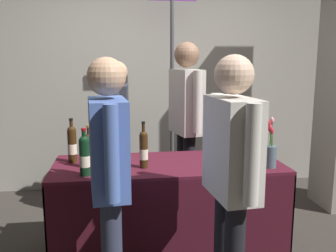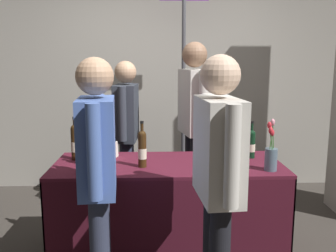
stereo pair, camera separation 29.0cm
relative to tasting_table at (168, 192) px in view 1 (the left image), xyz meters
name	(u,v)px [view 1 (the left image)]	position (x,y,z in m)	size (l,w,h in m)	color
back_partition	(148,79)	(0.00, 1.80, 0.81)	(5.01, 0.12, 2.71)	#9E998E
tasting_table	(168,192)	(0.00, 0.00, 0.00)	(1.81, 0.74, 0.78)	#4C1423
featured_wine_bottle	(247,141)	(0.70, 0.14, 0.36)	(0.07, 0.07, 0.31)	black
display_bottle_0	(144,149)	(-0.20, -0.10, 0.39)	(0.07, 0.07, 0.36)	#38230F
display_bottle_1	(89,150)	(-0.61, -0.05, 0.38)	(0.07, 0.07, 0.33)	#38230F
display_bottle_2	(85,155)	(-0.63, -0.24, 0.39)	(0.08, 0.08, 0.34)	black
display_bottle_3	(72,144)	(-0.76, 0.13, 0.39)	(0.07, 0.07, 0.36)	#38230F
wine_glass_near_vendor	(231,143)	(0.59, 0.23, 0.34)	(0.07, 0.07, 0.13)	silver
flower_vase	(270,152)	(0.75, -0.23, 0.36)	(0.09, 0.09, 0.39)	slate
brochure_stand	(111,152)	(-0.45, 0.14, 0.31)	(0.17, 0.01, 0.13)	silver
vendor_presenter	(118,126)	(-0.39, 0.85, 0.40)	(0.24, 0.59, 1.58)	#2D3347
vendor_assistant	(186,114)	(0.28, 0.71, 0.53)	(0.29, 0.59, 1.76)	black
taster_foreground_right	(231,168)	(0.26, -0.83, 0.44)	(0.25, 0.60, 1.63)	black
taster_foreground_left	(109,168)	(-0.45, -0.69, 0.42)	(0.25, 0.57, 1.61)	#2D3347
booth_signpost	(172,74)	(0.21, 1.21, 0.89)	(0.52, 0.04, 2.39)	#47474C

